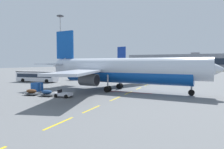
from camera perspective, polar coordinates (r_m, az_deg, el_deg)
The scene contains 11 objects.
apron_paint_markings at distance 50.35m, azimuth 10.66°, elevation -2.70°, with size 8.00×94.30×0.01m.
airliner_foreground at distance 37.12m, azimuth 2.58°, elevation 1.32°, with size 34.80×34.56×12.20m.
airliner_mid_left at distance 125.95m, azimuth 3.11°, elevation 2.36°, with size 24.83×26.15×9.56m.
airliner_far_center at distance 83.49m, azimuth 10.37°, elevation 2.52°, with size 35.67×34.54×12.77m.
apron_shuttle_bus at distance 58.29m, azimuth -20.92°, elevation -0.33°, with size 12.24×3.97×3.00m.
catering_truck at distance 58.78m, azimuth -4.66°, elevation -0.19°, with size 4.49×7.40×3.14m.
fuel_service_truck at distance 63.72m, azimuth -9.10°, elevation 0.05°, with size 4.68×7.40×3.14m.
baggage_train at distance 33.09m, azimuth -18.37°, elevation -5.06°, with size 8.68×2.14×1.14m.
uld_cargo_container at distance 39.61m, azimuth -20.91°, elevation -3.34°, with size 1.70×1.66×1.60m.
apron_light_mast_near at distance 78.54m, azimuth -14.71°, elevation 10.06°, with size 1.80×1.80×23.28m.
terminal_satellite at distance 159.23m, azimuth 19.01°, elevation 3.34°, with size 72.40×27.81×13.04m.
Camera 1 is at (28.94, -11.47, 5.26)m, focal length 31.53 mm.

